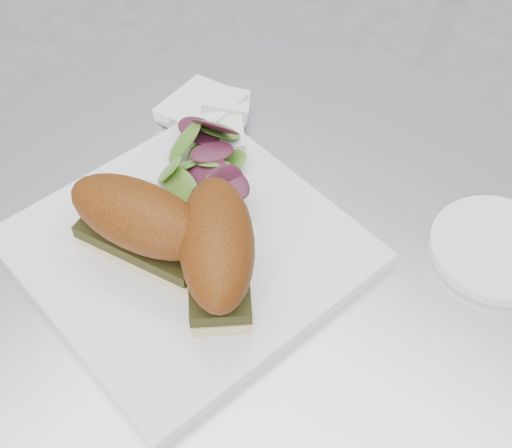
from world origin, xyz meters
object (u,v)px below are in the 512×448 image
Objects in this scene: sandwich_right at (217,248)px; saucer at (497,248)px; sandwich_left at (141,222)px; plate at (188,249)px.

saucer is at bearing 94.60° from sandwich_right.
plate is at bearing 41.50° from sandwich_left.
sandwich_left is 0.08m from sandwich_right.
plate is 2.19× the size of saucer.
plate reaches higher than saucer.
sandwich_left is 0.35m from saucer.
sandwich_right is at bearing 6.12° from sandwich_left.
plate is at bearing -141.05° from saucer.
sandwich_right reaches higher than saucer.
sandwich_left is (-0.02, -0.03, 0.05)m from plate.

